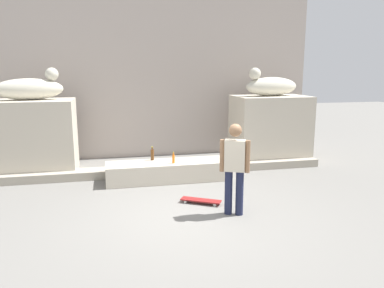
{
  "coord_description": "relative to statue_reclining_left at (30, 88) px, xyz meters",
  "views": [
    {
      "loc": [
        -1.29,
        -6.28,
        2.61
      ],
      "look_at": [
        0.34,
        1.06,
        1.1
      ],
      "focal_mm": 35.1,
      "sensor_mm": 36.0,
      "label": 1
    }
  ],
  "objects": [
    {
      "name": "statue_reclining_right",
      "position": [
        6.26,
        -0.01,
        0.0
      ],
      "size": [
        1.67,
        0.82,
        0.78
      ],
      "rotation": [
        0.0,
        0.0,
        3.31
      ],
      "color": "beige",
      "rests_on": "pedestal_right"
    },
    {
      "name": "stair_step",
      "position": [
        3.13,
        -0.7,
        -2.05
      ],
      "size": [
        8.37,
        0.5,
        0.2
      ],
      "primitive_type": "cube",
      "color": "#A9A08F",
      "rests_on": "ground_plane"
    },
    {
      "name": "skateboard",
      "position": [
        3.54,
        -2.99,
        -2.08
      ],
      "size": [
        0.79,
        0.58,
        0.08
      ],
      "rotation": [
        0.0,
        0.0,
        2.61
      ],
      "color": "maroon",
      "rests_on": "ground_plane"
    },
    {
      "name": "bottle_orange",
      "position": [
        3.26,
        -1.44,
        -1.59
      ],
      "size": [
        0.06,
        0.06,
        0.27
      ],
      "color": "orange",
      "rests_on": "ledge_block"
    },
    {
      "name": "statue_reclining_left",
      "position": [
        0.0,
        0.0,
        0.0
      ],
      "size": [
        1.67,
        0.84,
        0.78
      ],
      "rotation": [
        0.0,
        0.0,
        0.18
      ],
      "color": "beige",
      "rests_on": "pedestal_left"
    },
    {
      "name": "ledge_block",
      "position": [
        3.13,
        -1.3,
        -1.92
      ],
      "size": [
        2.85,
        0.79,
        0.45
      ],
      "primitive_type": "cube",
      "color": "beige",
      "rests_on": "ground_plane"
    },
    {
      "name": "skater",
      "position": [
        3.99,
        -3.66,
        -1.22
      ],
      "size": [
        0.5,
        0.33,
        1.67
      ],
      "rotation": [
        0.0,
        0.0,
        2.73
      ],
      "color": "#1E233F",
      "rests_on": "ground_plane"
    },
    {
      "name": "pedestal_left",
      "position": [
        -0.04,
        -0.01,
        -1.22
      ],
      "size": [
        2.04,
        1.34,
        1.86
      ],
      "primitive_type": "cube",
      "color": "beige",
      "rests_on": "ground_plane"
    },
    {
      "name": "ground_plane",
      "position": [
        3.13,
        -3.54,
        -2.15
      ],
      "size": [
        40.0,
        40.0,
        0.0
      ],
      "primitive_type": "plane",
      "color": "slate"
    },
    {
      "name": "bottle_brown",
      "position": [
        2.82,
        -1.04,
        -1.56
      ],
      "size": [
        0.08,
        0.08,
        0.33
      ],
      "color": "#593314",
      "rests_on": "ledge_block"
    },
    {
      "name": "pedestal_right",
      "position": [
        6.29,
        -0.01,
        -1.22
      ],
      "size": [
        2.04,
        1.34,
        1.86
      ],
      "primitive_type": "cube",
      "color": "beige",
      "rests_on": "ground_plane"
    },
    {
      "name": "facade_wall",
      "position": [
        3.13,
        1.67,
        0.87
      ],
      "size": [
        9.72,
        0.6,
        6.04
      ],
      "primitive_type": "cube",
      "color": "#BAACA2",
      "rests_on": "ground_plane"
    }
  ]
}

